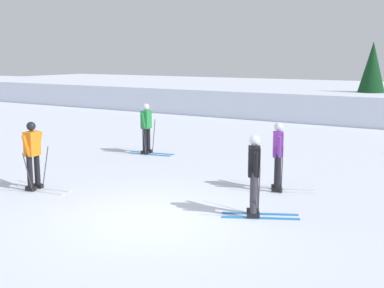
% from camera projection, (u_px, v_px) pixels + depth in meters
% --- Properties ---
extents(ground_plane, '(120.00, 120.00, 0.00)m').
position_uv_depth(ground_plane, '(154.00, 220.00, 10.24)').
color(ground_plane, silver).
extents(far_snow_ridge, '(80.00, 7.38, 1.42)m').
position_uv_depth(far_snow_ridge, '(372.00, 106.00, 26.33)').
color(far_snow_ridge, silver).
rests_on(far_snow_ridge, ground).
extents(skier_purple, '(1.61, 0.99, 1.71)m').
position_uv_depth(skier_purple, '(278.00, 155.00, 12.27)').
color(skier_purple, silver).
rests_on(skier_purple, ground).
extents(skier_orange, '(1.64, 0.99, 1.71)m').
position_uv_depth(skier_orange, '(33.00, 154.00, 12.38)').
color(skier_orange, silver).
rests_on(skier_orange, ground).
extents(skier_black, '(1.60, 1.05, 1.71)m').
position_uv_depth(skier_black, '(254.00, 173.00, 10.32)').
color(skier_black, '#237AC6').
rests_on(skier_black, ground).
extents(skier_green, '(1.64, 0.99, 1.71)m').
position_uv_depth(skier_green, '(147.00, 127.00, 16.98)').
color(skier_green, '#237AC6').
rests_on(skier_green, ground).
extents(conifer_far_right, '(1.64, 1.64, 4.01)m').
position_uv_depth(conifer_far_right, '(372.00, 73.00, 25.72)').
color(conifer_far_right, '#513823').
rests_on(conifer_far_right, ground).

